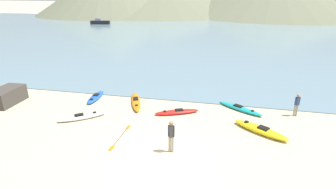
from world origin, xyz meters
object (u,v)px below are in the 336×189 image
kayak_on_sand_2 (260,130)px  loose_paddle (120,137)px  kayak_on_sand_4 (240,108)px  person_near_foreground (171,135)px  kayak_on_sand_0 (96,97)px  person_near_waterline (297,104)px  shoreline_rock (7,96)px  kayak_on_sand_1 (82,117)px  kayak_on_sand_3 (177,112)px  moored_boat_1 (100,22)px  kayak_on_sand_5 (136,101)px

kayak_on_sand_2 → loose_paddle: 8.08m
kayak_on_sand_4 → person_near_foreground: (-3.66, -5.94, 0.87)m
kayak_on_sand_0 → person_near_waterline: person_near_waterline is taller
loose_paddle → shoreline_rock: bearing=164.2°
kayak_on_sand_1 → kayak_on_sand_2: size_ratio=0.89×
shoreline_rock → kayak_on_sand_3: bearing=4.0°
kayak_on_sand_0 → kayak_on_sand_2: (11.77, -2.79, 0.06)m
kayak_on_sand_2 → person_near_foreground: person_near_foreground is taller
kayak_on_sand_2 → shoreline_rock: shoreline_rock is taller
moored_boat_1 → loose_paddle: (25.25, -49.94, -0.55)m
kayak_on_sand_4 → kayak_on_sand_5: bearing=-177.3°
kayak_on_sand_3 → person_near_waterline: bearing=9.7°
kayak_on_sand_2 → kayak_on_sand_3: 5.40m
person_near_waterline → moored_boat_1: (-35.50, 44.97, -0.33)m
loose_paddle → shoreline_rock: (-9.86, 2.79, 0.55)m
kayak_on_sand_3 → person_near_waterline: 7.82m
person_near_waterline → person_near_foreground: bearing=-141.1°
person_near_waterline → loose_paddle: 11.42m
kayak_on_sand_0 → moored_boat_1: size_ratio=0.56×
person_near_waterline → kayak_on_sand_1: bearing=-166.2°
person_near_waterline → loose_paddle: person_near_waterline is taller
shoreline_rock → kayak_on_sand_0: bearing=20.6°
kayak_on_sand_2 → person_near_waterline: bearing=48.3°
kayak_on_sand_5 → kayak_on_sand_0: bearing=176.4°
kayak_on_sand_3 → shoreline_rock: bearing=-176.0°
person_near_foreground → person_near_waterline: person_near_foreground is taller
kayak_on_sand_2 → moored_boat_1: bearing=124.7°
kayak_on_sand_2 → kayak_on_sand_4: 3.11m
person_near_foreground → shoreline_rock: (-12.94, 3.59, -0.44)m
kayak_on_sand_5 → moored_boat_1: moored_boat_1 is taller
moored_boat_1 → loose_paddle: size_ratio=1.73×
kayak_on_sand_3 → kayak_on_sand_4: (4.18, 1.47, 0.00)m
kayak_on_sand_3 → person_near_waterline: (7.67, 1.31, 0.76)m
kayak_on_sand_0 → kayak_on_sand_3: kayak_on_sand_3 is taller
kayak_on_sand_1 → loose_paddle: (3.29, -1.65, -0.13)m
person_near_waterline → shoreline_rock: 20.22m
moored_boat_1 → shoreline_rock: (15.40, -47.15, 0.01)m
moored_boat_1 → person_near_waterline: bearing=-51.7°
kayak_on_sand_4 → moored_boat_1: moored_boat_1 is taller
kayak_on_sand_0 → person_near_waterline: (14.25, -0.02, 0.76)m
kayak_on_sand_4 → shoreline_rock: 16.78m
person_near_foreground → moored_boat_1: size_ratio=0.36×
kayak_on_sand_5 → loose_paddle: kayak_on_sand_5 is taller
kayak_on_sand_0 → person_near_waterline: 14.27m
kayak_on_sand_5 → moored_boat_1: bearing=118.5°
kayak_on_sand_2 → kayak_on_sand_5: kayak_on_sand_2 is taller
kayak_on_sand_4 → loose_paddle: size_ratio=1.12×
kayak_on_sand_4 → person_near_waterline: person_near_waterline is taller
kayak_on_sand_1 → kayak_on_sand_3: 6.20m
kayak_on_sand_4 → moored_boat_1: (-32.01, 44.81, 0.43)m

